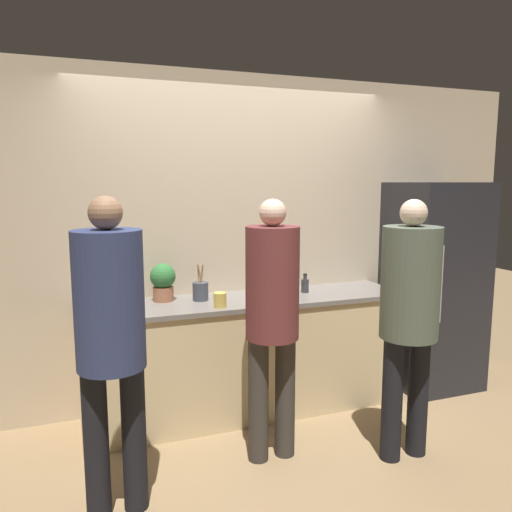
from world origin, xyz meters
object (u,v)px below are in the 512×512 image
potted_plant (163,281)px  person_left (111,329)px  utensil_crock (200,291)px  refrigerator (433,285)px  cup_red (113,301)px  fruit_bowl (275,295)px  person_right (409,306)px  person_center (272,309)px  bottle_dark (305,285)px  cup_yellow (220,300)px

potted_plant → person_left: bearing=-113.1°
utensil_crock → potted_plant: 0.28m
refrigerator → cup_red: size_ratio=17.49×
utensil_crock → fruit_bowl: bearing=-21.2°
person_left → person_right: person_left is taller
person_center → utensil_crock: size_ratio=6.14×
person_left → person_center: 1.01m
utensil_crock → potted_plant: size_ratio=0.97×
refrigerator → cup_red: refrigerator is taller
refrigerator → cup_red: bearing=178.7°
bottle_dark → cup_red: bottle_dark is taller
cup_yellow → potted_plant: bearing=136.0°
person_right → bottle_dark: bearing=103.5°
person_left → potted_plant: (0.44, 1.04, 0.03)m
utensil_crock → refrigerator: bearing=-2.5°
refrigerator → utensil_crock: bearing=177.5°
fruit_bowl → person_right: bearing=-55.3°
fruit_bowl → potted_plant: size_ratio=1.22×
person_right → fruit_bowl: person_right is taller
bottle_dark → cup_yellow: bottle_dark is taller
person_left → utensil_crock: person_left is taller
person_right → cup_red: 1.98m
cup_red → utensil_crock: bearing=2.8°
person_left → cup_yellow: bearing=42.1°
refrigerator → bottle_dark: 1.20m
bottle_dark → cup_red: (-1.47, -0.01, -0.01)m
cup_yellow → person_left: bearing=-137.9°
cup_yellow → potted_plant: size_ratio=0.37×
cup_red → bottle_dark: bearing=0.4°
refrigerator → utensil_crock: (-2.04, 0.09, 0.09)m
person_right → bottle_dark: (-0.24, 1.00, -0.04)m
person_left → utensil_crock: bearing=53.7°
refrigerator → bottle_dark: bearing=176.7°
fruit_bowl → potted_plant: potted_plant is taller
person_center → cup_red: size_ratio=16.53×
cup_red → person_left: bearing=-94.9°
person_left → person_center: (0.98, 0.22, -0.03)m
bottle_dark → cup_red: bearing=-179.6°
refrigerator → person_right: (-0.95, -0.93, 0.12)m
utensil_crock → cup_yellow: size_ratio=2.60×
person_right → cup_red: person_right is taller
person_center → fruit_bowl: size_ratio=4.92×
person_left → cup_yellow: person_left is taller
person_right → cup_yellow: size_ratio=15.95×
cup_red → person_right: bearing=-30.1°
refrigerator → cup_red: 2.66m
person_center → potted_plant: bearing=123.4°
person_center → bottle_dark: (0.57, 0.72, -0.03)m
person_left → bottle_dark: person_left is taller
utensil_crock → cup_red: 0.63m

